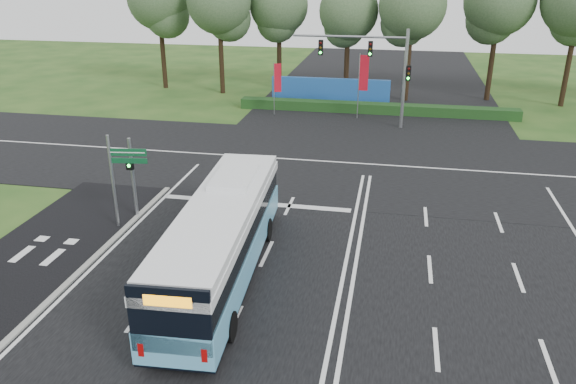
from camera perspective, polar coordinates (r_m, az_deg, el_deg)
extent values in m
plane|color=#204617|center=(22.95, 5.92, -7.09)|extent=(120.00, 120.00, 0.00)
cube|color=black|center=(22.94, 5.92, -7.05)|extent=(20.00, 120.00, 0.04)
cube|color=black|center=(33.90, 7.87, 2.82)|extent=(120.00, 14.00, 0.05)
cube|color=black|center=(24.67, -25.38, -7.03)|extent=(5.00, 18.00, 0.06)
cube|color=gray|center=(23.38, -20.57, -7.78)|extent=(0.25, 18.00, 0.12)
cube|color=#5CADD7|center=(21.40, -6.67, -6.25)|extent=(3.11, 11.83, 1.07)
cube|color=black|center=(21.64, -6.62, -7.38)|extent=(3.08, 11.77, 0.29)
cube|color=black|center=(20.96, -6.79, -3.90)|extent=(3.00, 11.65, 0.93)
cube|color=white|center=(20.71, -6.87, -2.45)|extent=(3.11, 11.83, 0.34)
cube|color=white|center=(20.57, -6.91, -1.59)|extent=(3.03, 11.36, 0.34)
cube|color=white|center=(22.65, -5.44, 1.57)|extent=(1.73, 3.01, 0.24)
cube|color=black|center=(16.17, -11.90, -12.73)|extent=(2.37, 0.26, 2.15)
cube|color=orange|center=(15.76, -12.14, -10.78)|extent=(1.37, 0.14, 0.34)
cylinder|color=black|center=(24.77, -7.34, -3.51)|extent=(0.33, 1.03, 1.01)
cylinder|color=black|center=(24.31, -2.12, -3.86)|extent=(0.33, 1.03, 1.01)
cylinder|color=black|center=(19.00, -12.78, -12.66)|extent=(0.33, 1.03, 1.01)
cylinder|color=black|center=(18.40, -5.91, -13.45)|extent=(0.33, 1.03, 1.01)
cylinder|color=gray|center=(26.98, -15.45, 1.35)|extent=(0.16, 0.16, 3.88)
cube|color=black|center=(26.59, -15.77, 2.66)|extent=(0.33, 0.23, 0.44)
sphere|color=#19F233|center=(26.50, -15.87, 2.59)|extent=(0.16, 0.16, 0.16)
cylinder|color=gray|center=(26.04, -17.34, 0.94)|extent=(0.13, 0.13, 4.36)
cube|color=#0C4524|center=(25.31, -15.96, 3.90)|extent=(1.63, 0.28, 0.33)
cube|color=#0C4524|center=(25.42, -15.87, 3.09)|extent=(1.63, 0.28, 0.24)
cube|color=white|center=(25.28, -16.00, 3.87)|extent=(1.51, 0.22, 0.04)
cylinder|color=gray|center=(44.40, -1.43, 10.41)|extent=(0.06, 0.06, 4.11)
cube|color=red|center=(44.29, -1.05, 11.52)|extent=(0.52, 0.26, 2.19)
cylinder|color=gray|center=(43.54, 7.18, 10.57)|extent=(0.08, 0.08, 4.95)
cube|color=red|center=(43.33, 7.73, 11.89)|extent=(0.66, 0.05, 2.64)
cylinder|color=gray|center=(41.20, 11.73, 11.07)|extent=(0.24, 0.24, 7.00)
cylinder|color=gray|center=(40.90, 6.26, 15.43)|extent=(8.00, 0.16, 0.16)
cube|color=black|center=(40.90, 8.36, 14.20)|extent=(0.32, 0.28, 1.05)
cube|color=black|center=(41.22, 3.35, 14.45)|extent=(0.32, 0.28, 1.05)
cube|color=black|center=(41.11, 12.14, 11.72)|extent=(0.32, 0.28, 1.05)
cube|color=#173C16|center=(45.78, 8.92, 8.38)|extent=(22.00, 1.20, 0.80)
cube|color=#1D52A1|center=(48.35, 4.30, 10.18)|extent=(10.00, 0.30, 2.20)
cylinder|color=black|center=(55.64, -12.64, 14.24)|extent=(0.44, 0.44, 7.79)
cylinder|color=black|center=(52.40, -6.82, 14.04)|extent=(0.44, 0.44, 7.61)
sphere|color=#354F2E|center=(51.97, -7.04, 18.63)|extent=(5.61, 5.61, 5.61)
cylinder|color=black|center=(53.91, -0.90, 14.22)|extent=(0.44, 0.44, 7.23)
sphere|color=#354F2E|center=(53.49, -0.92, 18.46)|extent=(5.33, 5.33, 5.33)
cylinder|color=black|center=(51.46, 6.00, 13.55)|extent=(0.44, 0.44, 6.94)
sphere|color=#354F2E|center=(51.02, 6.18, 17.81)|extent=(5.12, 5.12, 5.12)
cylinder|color=black|center=(50.03, 12.14, 13.27)|extent=(0.44, 0.44, 7.52)
sphere|color=#354F2E|center=(49.58, 12.55, 18.00)|extent=(5.54, 5.54, 5.54)
cylinder|color=black|center=(52.11, 20.06, 12.99)|extent=(0.44, 0.44, 7.88)
sphere|color=#354F2E|center=(51.68, 20.72, 17.73)|extent=(5.80, 5.80, 5.80)
cylinder|color=black|center=(52.28, 26.69, 12.13)|extent=(0.44, 0.44, 8.07)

